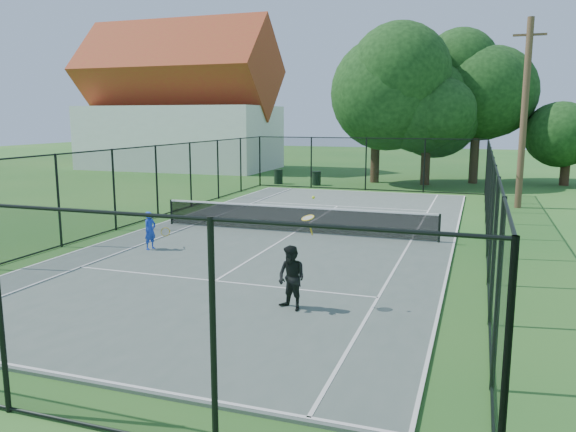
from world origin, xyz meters
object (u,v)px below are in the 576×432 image
(player_blue, at_px, (150,231))
(utility_pole, at_px, (524,113))
(trash_bin_right, at_px, (316,178))
(trash_bin_left, at_px, (278,177))
(tennis_net, at_px, (295,218))
(player_black, at_px, (292,278))

(player_blue, bearing_deg, utility_pole, 48.67)
(trash_bin_right, height_order, utility_pole, utility_pole)
(trash_bin_right, xyz_separation_m, utility_pole, (11.24, -5.41, 3.86))
(trash_bin_left, bearing_deg, tennis_net, -68.00)
(utility_pole, bearing_deg, player_black, -107.90)
(tennis_net, distance_m, trash_bin_left, 15.44)
(tennis_net, bearing_deg, player_blue, -131.40)
(tennis_net, distance_m, player_black, 8.17)
(utility_pole, height_order, player_black, utility_pole)
(trash_bin_left, relative_size, trash_bin_right, 1.05)
(tennis_net, height_order, trash_bin_left, tennis_net)
(utility_pole, xyz_separation_m, player_blue, (-11.35, -12.91, -3.64))
(utility_pole, xyz_separation_m, player_black, (-5.42, -16.78, -3.53))
(tennis_net, xyz_separation_m, player_blue, (-3.44, -3.91, 0.07))
(trash_bin_right, bearing_deg, trash_bin_left, -177.79)
(trash_bin_left, bearing_deg, trash_bin_right, 2.21)
(player_black, bearing_deg, tennis_net, 107.73)
(utility_pole, distance_m, player_black, 17.98)
(tennis_net, bearing_deg, trash_bin_left, 112.00)
(tennis_net, xyz_separation_m, utility_pole, (7.91, 9.00, 3.71))
(tennis_net, height_order, trash_bin_right, tennis_net)
(trash_bin_right, distance_m, utility_pole, 13.05)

